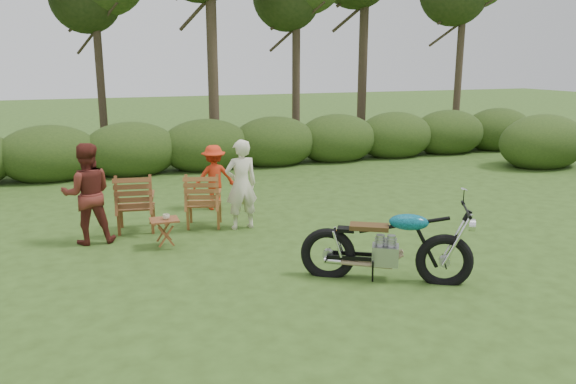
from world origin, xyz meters
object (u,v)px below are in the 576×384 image
object	(u,v)px
motorcycle	(384,279)
cup	(166,217)
lawn_chair_right	(205,226)
adult_b	(91,242)
adult_a	(242,228)
lawn_chair_left	(137,231)
child	(215,209)
side_table	(165,233)

from	to	relation	value
motorcycle	cup	xyz separation A→B (m)	(-2.62, 2.41, 0.52)
lawn_chair_right	adult_b	bearing A→B (deg)	25.19
cup	adult_a	xyz separation A→B (m)	(1.43, 0.62, -0.52)
lawn_chair_left	cup	world-z (taller)	cup
adult_b	child	xyz separation A→B (m)	(2.44, 1.39, 0.00)
side_table	child	bearing A→B (deg)	57.76
motorcycle	adult_a	world-z (taller)	adult_a
cup	child	bearing A→B (deg)	58.71
lawn_chair_right	child	world-z (taller)	child
lawn_chair_left	cup	bearing A→B (deg)	117.32
cup	child	xyz separation A→B (m)	(1.28, 2.11, -0.52)
lawn_chair_right	cup	bearing A→B (deg)	67.81
motorcycle	side_table	xyz separation A→B (m)	(-2.65, 2.44, 0.24)
lawn_chair_left	child	distance (m)	1.92
cup	adult_b	world-z (taller)	adult_b
motorcycle	child	size ratio (longest dim) A/B	1.69
lawn_chair_left	cup	distance (m)	1.30
cup	adult_a	size ratio (longest dim) A/B	0.07
adult_a	child	bearing A→B (deg)	-87.49
lawn_chair_right	lawn_chair_left	bearing A→B (deg)	10.76
lawn_chair_right	cup	world-z (taller)	cup
child	cup	bearing A→B (deg)	59.79
adult_b	child	bearing A→B (deg)	-149.11
motorcycle	lawn_chair_left	size ratio (longest dim) A/B	2.12
side_table	adult_b	world-z (taller)	adult_b
motorcycle	cup	bearing A→B (deg)	168.02
lawn_chair_left	adult_b	world-z (taller)	adult_b
adult_a	adult_b	size ratio (longest dim) A/B	0.97
lawn_chair_right	side_table	distance (m)	1.31
cup	lawn_chair_right	bearing A→B (deg)	50.33
lawn_chair_right	adult_a	bearing A→B (deg)	165.63
lawn_chair_right	side_table	bearing A→B (deg)	65.94
lawn_chair_right	cup	distance (m)	1.40
motorcycle	child	bearing A→B (deg)	137.07
lawn_chair_left	adult_b	size ratio (longest dim) A/B	0.63
lawn_chair_left	motorcycle	bearing A→B (deg)	139.67
lawn_chair_left	adult_a	world-z (taller)	adult_a
lawn_chair_left	side_table	size ratio (longest dim) A/B	2.19
side_table	adult_a	distance (m)	1.59
cup	child	world-z (taller)	child
motorcycle	lawn_chair_left	bearing A→B (deg)	160.70
motorcycle	lawn_chair_left	distance (m)	4.63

